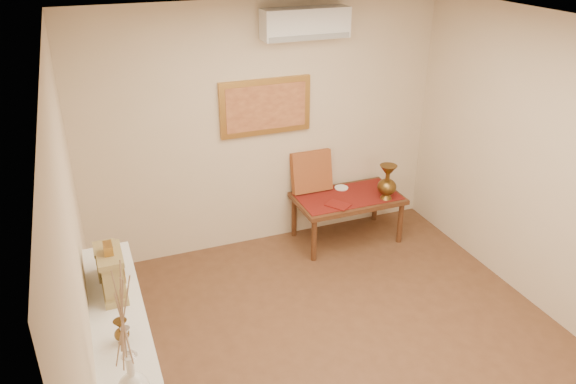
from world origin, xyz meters
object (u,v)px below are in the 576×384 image
mantel_clock (112,273)px  display_ledge (127,375)px  low_table (348,202)px  white_vase (126,343)px  wooden_chest (107,261)px  brass_urn_tall (387,179)px

mantel_clock → display_ledge: bearing=-93.1°
low_table → mantel_clock: bearing=-149.3°
white_vase → mantel_clock: (0.00, 1.14, -0.29)m
wooden_chest → low_table: bearing=26.1°
mantel_clock → white_vase: bearing=-90.1°
white_vase → brass_urn_tall: white_vase is taller
brass_urn_tall → mantel_clock: bearing=-155.7°
mantel_clock → wooden_chest: (-0.02, 0.26, -0.05)m
wooden_chest → low_table: wooden_chest is taller
white_vase → display_ledge: (-0.01, 0.83, -0.96)m
white_vase → display_ledge: size_ratio=0.46×
display_ledge → wooden_chest: (-0.00, 0.56, 0.61)m
white_vase → mantel_clock: white_vase is taller
brass_urn_tall → low_table: 0.53m
white_vase → wooden_chest: size_ratio=3.85×
wooden_chest → white_vase: bearing=-89.2°
white_vase → brass_urn_tall: bearing=39.6°
brass_urn_tall → wooden_chest: wooden_chest is taller
white_vase → brass_urn_tall: size_ratio=1.94×
display_ledge → brass_urn_tall: bearing=28.8°
white_vase → mantel_clock: 1.18m
mantel_clock → low_table: 3.16m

